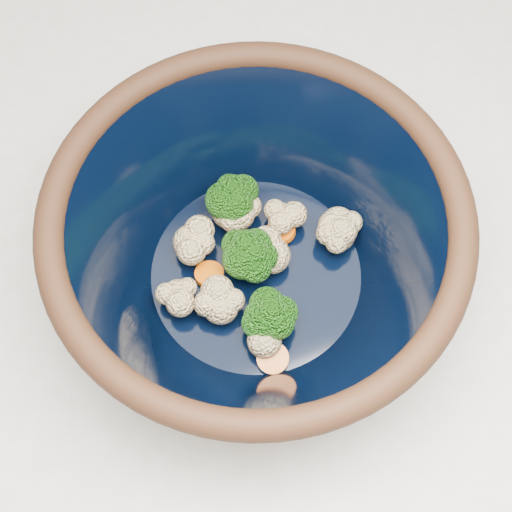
{
  "coord_description": "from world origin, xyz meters",
  "views": [
    {
      "loc": [
        -0.16,
        -0.13,
        1.54
      ],
      "look_at": [
        -0.07,
        0.11,
        0.97
      ],
      "focal_mm": 50.0,
      "sensor_mm": 36.0,
      "label": 1
    }
  ],
  "objects": [
    {
      "name": "mixing_bowl",
      "position": [
        -0.07,
        0.11,
        0.99
      ],
      "size": [
        0.42,
        0.42,
        0.15
      ],
      "rotation": [
        0.0,
        0.0,
        -0.27
      ],
      "color": "black",
      "rests_on": "counter"
    },
    {
      "name": "counter",
      "position": [
        0.0,
        0.0,
        0.45
      ],
      "size": [
        1.2,
        1.2,
        0.9
      ],
      "primitive_type": "cube",
      "color": "beige",
      "rests_on": "ground"
    },
    {
      "name": "ground",
      "position": [
        0.0,
        0.0,
        0.0
      ],
      "size": [
        3.0,
        3.0,
        0.0
      ],
      "primitive_type": "plane",
      "color": "#9E7A54",
      "rests_on": "ground"
    },
    {
      "name": "vegetable_pile",
      "position": [
        -0.07,
        0.12,
        0.96
      ],
      "size": [
        0.19,
        0.19,
        0.06
      ],
      "color": "#608442",
      "rests_on": "mixing_bowl"
    }
  ]
}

